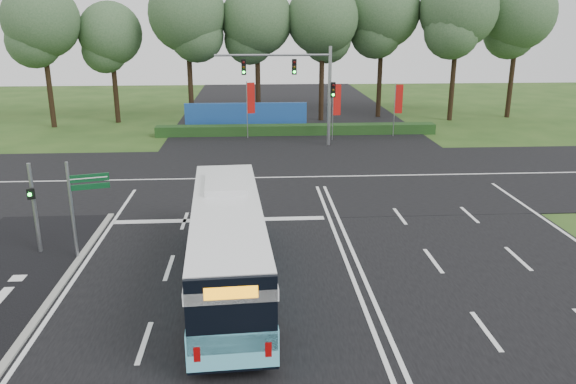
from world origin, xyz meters
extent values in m
plane|color=#264717|center=(0.00, 0.00, 0.00)|extent=(120.00, 120.00, 0.00)
cube|color=black|center=(0.00, 0.00, 0.02)|extent=(20.00, 120.00, 0.04)
cube|color=black|center=(0.00, 12.00, 0.03)|extent=(120.00, 14.00, 0.05)
cube|color=gray|center=(-10.10, -3.00, 0.06)|extent=(0.25, 18.00, 0.12)
cube|color=#6CDFFB|center=(-4.33, -1.56, 0.99)|extent=(2.95, 11.16, 1.01)
cube|color=black|center=(-4.33, -1.56, 0.52)|extent=(2.92, 11.11, 0.28)
cube|color=black|center=(-4.33, -1.56, 1.91)|extent=(2.85, 10.99, 0.87)
cube|color=white|center=(-4.33, -1.56, 2.46)|extent=(2.95, 11.16, 0.32)
cube|color=white|center=(-4.33, -1.56, 2.78)|extent=(2.88, 10.72, 0.32)
cube|color=white|center=(-4.47, 0.74, 3.06)|extent=(1.63, 2.84, 0.23)
cube|color=black|center=(-4.01, -7.02, 1.95)|extent=(2.24, 0.25, 2.03)
cube|color=orange|center=(-4.01, -7.06, 2.60)|extent=(1.29, 0.14, 0.32)
cylinder|color=black|center=(-5.59, 1.50, 0.48)|extent=(0.31, 0.97, 0.96)
cylinder|color=black|center=(-3.45, 1.63, 0.48)|extent=(0.31, 0.97, 0.96)
cylinder|color=black|center=(-5.20, -5.12, 0.48)|extent=(0.31, 0.97, 0.96)
cylinder|color=black|center=(-3.06, -4.99, 0.48)|extent=(0.31, 0.97, 0.96)
cylinder|color=gray|center=(-11.85, 1.82, 1.81)|extent=(0.15, 0.15, 3.63)
cube|color=black|center=(-11.85, 1.64, 2.49)|extent=(0.34, 0.28, 0.41)
sphere|color=#19F233|center=(-11.85, 1.54, 2.49)|extent=(0.15, 0.15, 0.15)
cylinder|color=gray|center=(-10.23, 1.15, 1.91)|extent=(0.11, 0.11, 3.82)
cube|color=#0B3F1D|center=(-9.54, 1.34, 3.15)|extent=(1.40, 0.44, 0.29)
cube|color=#0B3F1D|center=(-9.54, 1.34, 2.82)|extent=(1.40, 0.44, 0.21)
cube|color=white|center=(-9.54, 1.31, 3.15)|extent=(1.29, 0.36, 0.04)
cylinder|color=gray|center=(-3.86, 23.32, 2.17)|extent=(0.07, 0.07, 4.33)
cube|color=red|center=(-3.55, 23.39, 3.08)|extent=(0.57, 0.18, 2.31)
cylinder|color=gray|center=(2.52, 22.29, 2.13)|extent=(0.07, 0.07, 4.26)
cube|color=red|center=(2.83, 22.33, 3.03)|extent=(0.57, 0.11, 2.27)
cylinder|color=gray|center=(7.47, 23.40, 2.05)|extent=(0.06, 0.06, 4.11)
cube|color=red|center=(7.76, 23.34, 2.92)|extent=(0.55, 0.14, 2.19)
cylinder|color=gray|center=(2.00, 20.50, 3.50)|extent=(0.24, 0.24, 7.00)
cylinder|color=gray|center=(-2.00, 20.50, 6.40)|extent=(8.00, 0.16, 0.16)
cube|color=black|center=(-0.50, 20.50, 5.60)|extent=(0.32, 0.28, 1.05)
cube|color=black|center=(-4.00, 20.50, 5.60)|extent=(0.32, 0.28, 1.05)
cube|color=black|center=(2.25, 20.50, 4.00)|extent=(0.32, 0.28, 1.05)
cube|color=#193A15|center=(0.00, 24.50, 0.40)|extent=(22.00, 1.20, 0.80)
cube|color=#1B4996|center=(-4.00, 27.00, 1.10)|extent=(10.00, 0.30, 2.20)
cylinder|color=black|center=(-20.28, 29.10, 4.12)|extent=(0.44, 0.44, 8.25)
sphere|color=#2F4E2E|center=(-20.28, 29.10, 8.68)|extent=(6.08, 6.08, 6.08)
cylinder|color=black|center=(-15.36, 31.02, 3.61)|extent=(0.44, 0.44, 7.22)
sphere|color=#2F4E2E|center=(-15.36, 31.02, 7.60)|extent=(5.32, 5.32, 5.32)
cylinder|color=black|center=(-8.78, 30.33, 4.37)|extent=(0.44, 0.44, 8.75)
sphere|color=#2F4E2E|center=(-8.78, 30.33, 9.21)|extent=(6.45, 6.45, 6.45)
cylinder|color=black|center=(-2.94, 31.08, 4.14)|extent=(0.44, 0.44, 8.28)
sphere|color=#2F4E2E|center=(-2.94, 31.08, 8.72)|extent=(6.10, 6.10, 6.10)
cylinder|color=black|center=(2.69, 30.90, 4.18)|extent=(0.44, 0.44, 8.36)
sphere|color=#2F4E2E|center=(2.69, 30.90, 8.80)|extent=(6.16, 6.16, 6.16)
cylinder|color=black|center=(8.24, 32.47, 4.47)|extent=(0.44, 0.44, 8.93)
sphere|color=#2F4E2E|center=(8.24, 32.47, 9.40)|extent=(6.58, 6.58, 6.58)
cylinder|color=black|center=(14.34, 30.38, 4.53)|extent=(0.44, 0.44, 9.06)
sphere|color=#2F4E2E|center=(14.34, 30.38, 9.54)|extent=(6.68, 6.68, 6.68)
cylinder|color=black|center=(20.24, 31.58, 4.40)|extent=(0.44, 0.44, 8.80)
sphere|color=#2F4E2E|center=(20.24, 31.58, 9.26)|extent=(6.48, 6.48, 6.48)
camera|label=1|loc=(-3.40, -19.12, 8.82)|focal=35.00mm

